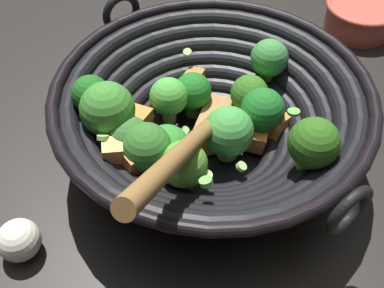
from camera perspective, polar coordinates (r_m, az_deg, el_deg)
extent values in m
plane|color=black|center=(0.58, 2.22, -1.23)|extent=(4.00, 4.00, 0.00)
cylinder|color=black|center=(0.58, 2.23, -0.91)|extent=(0.13, 0.13, 0.01)
torus|color=black|center=(0.56, 2.28, 0.19)|extent=(0.18, 0.18, 0.02)
torus|color=black|center=(0.55, 2.32, 0.99)|extent=(0.20, 0.20, 0.02)
torus|color=black|center=(0.55, 2.36, 1.82)|extent=(0.23, 0.23, 0.02)
torus|color=black|center=(0.54, 2.39, 2.67)|extent=(0.26, 0.26, 0.02)
torus|color=black|center=(0.53, 2.43, 3.55)|extent=(0.28, 0.28, 0.02)
torus|color=black|center=(0.52, 2.48, 4.46)|extent=(0.31, 0.31, 0.02)
torus|color=black|center=(0.51, 2.52, 5.40)|extent=(0.34, 0.34, 0.02)
torus|color=black|center=(0.50, 2.56, 6.36)|extent=(0.36, 0.36, 0.01)
torus|color=black|center=(0.63, -8.62, 15.57)|extent=(0.05, 0.03, 0.05)
torus|color=black|center=(0.43, 18.69, -7.70)|extent=(0.05, 0.03, 0.05)
cylinder|color=#67A349|center=(0.52, -11.80, 3.76)|extent=(0.02, 0.02, 0.02)
sphere|color=#1C601B|center=(0.51, -12.28, 5.99)|extent=(0.04, 0.04, 0.04)
cylinder|color=#76BE5D|center=(0.52, -2.94, -2.59)|extent=(0.02, 0.02, 0.02)
sphere|color=#2F862E|center=(0.50, -3.07, -0.46)|extent=(0.05, 0.05, 0.05)
cylinder|color=#6EAF45|center=(0.60, 9.09, 8.14)|extent=(0.02, 0.02, 0.02)
sphere|color=#3D893F|center=(0.58, 9.44, 10.33)|extent=(0.05, 0.05, 0.05)
cylinder|color=#61A049|center=(0.51, -7.46, -1.43)|extent=(0.02, 0.02, 0.02)
sphere|color=#32682D|center=(0.49, -7.78, 0.69)|extent=(0.05, 0.05, 0.05)
cylinder|color=#62A33F|center=(0.48, 14.01, -2.16)|extent=(0.03, 0.03, 0.02)
sphere|color=#2B6118|center=(0.46, 14.67, 0.12)|extent=(0.05, 0.05, 0.05)
cylinder|color=#72BC58|center=(0.49, -0.97, -4.59)|extent=(0.03, 0.03, 0.02)
sphere|color=#569B30|center=(0.46, -1.02, -2.48)|extent=(0.05, 0.05, 0.05)
cylinder|color=#6AA83F|center=(0.60, 0.09, 4.42)|extent=(0.03, 0.03, 0.02)
sphere|color=#1E6D22|center=(0.58, 0.10, 6.50)|extent=(0.05, 0.05, 0.05)
cylinder|color=#64AD40|center=(0.59, 6.80, 4.20)|extent=(0.02, 0.02, 0.02)
sphere|color=#336A1E|center=(0.57, 7.04, 6.12)|extent=(0.05, 0.05, 0.05)
cylinder|color=#5A9B4D|center=(0.56, 3.56, -0.52)|extent=(0.03, 0.03, 0.02)
sphere|color=#3D8934|center=(0.54, 3.68, 1.22)|extent=(0.04, 0.04, 0.04)
cylinder|color=#70A241|center=(0.51, -9.85, 1.74)|extent=(0.03, 0.03, 0.02)
sphere|color=#3A852D|center=(0.49, -10.31, 4.21)|extent=(0.06, 0.06, 0.06)
cylinder|color=#629446|center=(0.50, -5.28, -2.83)|extent=(0.02, 0.02, 0.02)
sphere|color=#2F6C27|center=(0.47, -5.55, -0.43)|extent=(0.05, 0.05, 0.05)
cylinder|color=#89BB5B|center=(0.58, -2.76, 3.61)|extent=(0.02, 0.02, 0.02)
sphere|color=green|center=(0.56, -2.88, 5.81)|extent=(0.05, 0.05, 0.05)
cylinder|color=#71A350|center=(0.55, 4.27, -0.73)|extent=(0.03, 0.03, 0.02)
sphere|color=green|center=(0.53, 4.47, 1.53)|extent=(0.06, 0.06, 0.06)
cylinder|color=#64A249|center=(0.57, 8.32, 2.13)|extent=(0.02, 0.02, 0.01)
sphere|color=#1D6A23|center=(0.55, 8.64, 4.16)|extent=(0.05, 0.05, 0.05)
cube|color=#CC7232|center=(0.56, 7.74, 0.69)|extent=(0.03, 0.03, 0.03)
cube|color=#BC7634|center=(0.60, 0.32, 7.99)|extent=(0.03, 0.02, 0.03)
cube|color=#E19C4C|center=(0.47, -9.68, -0.82)|extent=(0.03, 0.03, 0.02)
cube|color=orange|center=(0.57, 10.12, 2.14)|extent=(0.04, 0.04, 0.04)
cube|color=orange|center=(0.55, -6.78, 2.75)|extent=(0.04, 0.03, 0.03)
cube|color=#BA7A20|center=(0.56, 1.92, 0.64)|extent=(0.03, 0.04, 0.03)
cube|color=#BE672A|center=(0.48, -7.10, -1.83)|extent=(0.04, 0.04, 0.03)
cylinder|color=#56B247|center=(0.57, 8.43, 3.20)|extent=(0.01, 0.01, 0.00)
cylinder|color=#56B247|center=(0.53, 12.33, 3.84)|extent=(0.02, 0.02, 0.01)
cylinder|color=#99D166|center=(0.51, 6.06, -2.75)|extent=(0.01, 0.02, 0.01)
cylinder|color=#99D166|center=(0.46, 1.70, -3.86)|extent=(0.02, 0.02, 0.01)
cylinder|color=#6BC651|center=(0.55, 8.10, 1.16)|extent=(0.02, 0.02, 0.01)
cylinder|color=#6BC651|center=(0.42, 1.72, -4.67)|extent=(0.02, 0.02, 0.01)
cylinder|color=#99D166|center=(0.55, -0.89, 1.57)|extent=(0.02, 0.02, 0.01)
cylinder|color=#99D166|center=(0.47, -10.85, 0.79)|extent=(0.02, 0.02, 0.01)
cylinder|color=#99D166|center=(0.60, -0.57, 11.16)|extent=(0.01, 0.01, 0.01)
cube|color=#9E6B38|center=(0.57, 3.12, 3.22)|extent=(0.08, 0.06, 0.01)
cylinder|color=olive|center=(0.42, -1.49, -1.28)|extent=(0.23, 0.05, 0.15)
cylinder|color=#D15647|center=(0.81, 19.85, 14.36)|extent=(0.11, 0.11, 0.04)
torus|color=#D7533E|center=(0.80, 20.25, 15.59)|extent=(0.12, 0.12, 0.01)
cylinder|color=#6BC651|center=(0.80, 20.39, 14.05)|extent=(0.02, 0.02, 0.01)
cylinder|color=#56B247|center=(0.82, 20.10, 14.90)|extent=(0.01, 0.01, 0.01)
sphere|color=silver|center=(0.52, -20.39, -10.96)|extent=(0.04, 0.04, 0.04)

